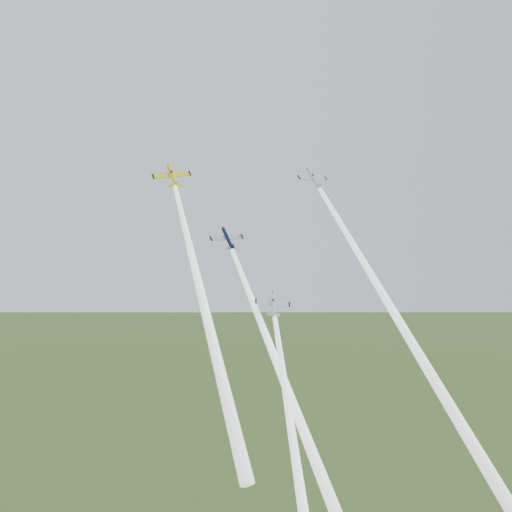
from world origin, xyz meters
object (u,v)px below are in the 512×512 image
Objects in this scene: plane_yellow at (172,176)px; plane_silver_right at (314,179)px; plane_silver_low at (273,304)px; plane_navy at (228,239)px.

plane_yellow is 1.11× the size of plane_silver_right.
plane_silver_low is (19.04, -14.21, -26.23)m from plane_yellow.
plane_silver_low is (-11.28, -12.88, -26.03)m from plane_silver_right.
plane_silver_low is at bearing -82.14° from plane_navy.
plane_silver_right reaches higher than plane_silver_low.
plane_yellow is 30.36m from plane_silver_right.
plane_yellow is at bearing 160.54° from plane_navy.
plane_yellow is 1.08× the size of plane_navy.
plane_yellow is at bearing 154.17° from plane_silver_right.
plane_silver_low is (7.29, -14.18, -13.00)m from plane_navy.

